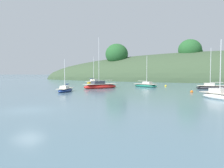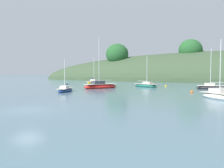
{
  "view_description": "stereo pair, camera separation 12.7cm",
  "coord_description": "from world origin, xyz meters",
  "views": [
    {
      "loc": [
        13.26,
        -15.11,
        3.25
      ],
      "look_at": [
        0.0,
        20.0,
        1.2
      ],
      "focal_mm": 36.04,
      "sensor_mm": 36.0,
      "label": 1
    },
    {
      "loc": [
        13.38,
        -15.07,
        3.25
      ],
      "look_at": [
        0.0,
        20.0,
        1.2
      ],
      "focal_mm": 36.04,
      "sensor_mm": 36.0,
      "label": 2
    }
  ],
  "objects": [
    {
      "name": "sailboat_red_portside",
      "position": [
        16.05,
        14.32,
        0.37
      ],
      "size": [
        5.41,
        5.96,
        7.29
      ],
      "color": "white",
      "rests_on": "ground"
    },
    {
      "name": "ground_plane",
      "position": [
        0.0,
        0.0,
        0.0
      ],
      "size": [
        400.0,
        400.0,
        0.0
      ],
      "primitive_type": "plane",
      "color": "slate"
    },
    {
      "name": "mooring_buoy_outer",
      "position": [
        6.87,
        35.44,
        0.12
      ],
      "size": [
        0.44,
        0.44,
        0.54
      ],
      "color": "yellow",
      "rests_on": "ground"
    },
    {
      "name": "sailboat_yellow_far",
      "position": [
        15.88,
        30.69,
        0.35
      ],
      "size": [
        5.66,
        2.41,
        7.87
      ],
      "color": "#232328",
      "rests_on": "ground"
    },
    {
      "name": "sailboat_black_sloop",
      "position": [
        -4.49,
        25.35,
        0.43
      ],
      "size": [
        6.23,
        7.29,
        10.19
      ],
      "color": "red",
      "rests_on": "ground"
    },
    {
      "name": "sailboat_white_near",
      "position": [
        3.1,
        32.21,
        0.34
      ],
      "size": [
        5.76,
        3.72,
        6.8
      ],
      "color": "#196B56",
      "rests_on": "ground"
    },
    {
      "name": "sailboat_navy_dinghy",
      "position": [
        -6.75,
        16.32,
        0.31
      ],
      "size": [
        2.44,
        4.94,
        5.46
      ],
      "color": "navy",
      "rests_on": "ground"
    },
    {
      "name": "sailboat_blue_center",
      "position": [
        -13.03,
        40.04,
        0.38
      ],
      "size": [
        2.2,
        6.12,
        7.48
      ],
      "color": "gold",
      "rests_on": "ground"
    },
    {
      "name": "mooring_buoy_channel",
      "position": [
        12.58,
        22.13,
        0.12
      ],
      "size": [
        0.44,
        0.44,
        0.54
      ],
      "color": "orange",
      "rests_on": "ground"
    }
  ]
}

